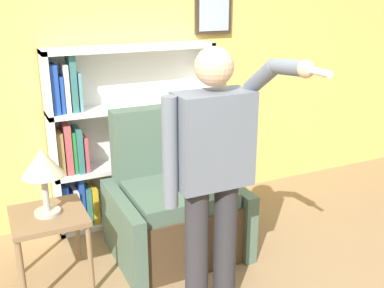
{
  "coord_description": "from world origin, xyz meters",
  "views": [
    {
      "loc": [
        -1.29,
        -1.82,
        2.0
      ],
      "look_at": [
        -0.07,
        0.76,
        1.04
      ],
      "focal_mm": 42.0,
      "sensor_mm": 36.0,
      "label": 1
    }
  ],
  "objects_px": {
    "side_table": "(49,225)",
    "table_lamp": "(42,166)",
    "armchair": "(173,207)",
    "person_standing": "(213,169)",
    "bookcase": "(117,140)"
  },
  "relations": [
    {
      "from": "side_table",
      "to": "table_lamp",
      "type": "height_order",
      "value": "table_lamp"
    },
    {
      "from": "side_table",
      "to": "armchair",
      "type": "bearing_deg",
      "value": 4.82
    },
    {
      "from": "person_standing",
      "to": "side_table",
      "type": "bearing_deg",
      "value": 141.36
    },
    {
      "from": "person_standing",
      "to": "side_table",
      "type": "distance_m",
      "value": 1.26
    },
    {
      "from": "bookcase",
      "to": "armchair",
      "type": "distance_m",
      "value": 0.83
    },
    {
      "from": "person_standing",
      "to": "side_table",
      "type": "xyz_separation_m",
      "value": [
        -0.9,
        0.72,
        -0.52
      ]
    },
    {
      "from": "armchair",
      "to": "table_lamp",
      "type": "xyz_separation_m",
      "value": [
        -0.97,
        -0.08,
        0.55
      ]
    },
    {
      "from": "person_standing",
      "to": "table_lamp",
      "type": "bearing_deg",
      "value": 141.36
    },
    {
      "from": "bookcase",
      "to": "person_standing",
      "type": "relative_size",
      "value": 0.92
    },
    {
      "from": "armchair",
      "to": "person_standing",
      "type": "xyz_separation_m",
      "value": [
        -0.07,
        -0.8,
        0.63
      ]
    },
    {
      "from": "bookcase",
      "to": "table_lamp",
      "type": "height_order",
      "value": "bookcase"
    },
    {
      "from": "table_lamp",
      "to": "armchair",
      "type": "bearing_deg",
      "value": 4.82
    },
    {
      "from": "armchair",
      "to": "side_table",
      "type": "distance_m",
      "value": 0.98
    },
    {
      "from": "armchair",
      "to": "table_lamp",
      "type": "bearing_deg",
      "value": -175.18
    },
    {
      "from": "side_table",
      "to": "table_lamp",
      "type": "bearing_deg",
      "value": 108.43
    }
  ]
}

